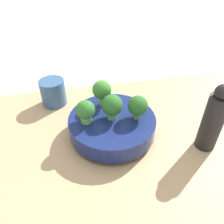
{
  "coord_description": "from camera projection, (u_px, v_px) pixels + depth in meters",
  "views": [
    {
      "loc": [
        -0.12,
        -0.43,
        0.48
      ],
      "look_at": [
        -0.03,
        0.03,
        0.12
      ],
      "focal_mm": 35.0,
      "sensor_mm": 36.0,
      "label": 1
    }
  ],
  "objects": [
    {
      "name": "ground_plane",
      "position": [
        124.0,
        149.0,
        0.65
      ],
      "size": [
        6.0,
        6.0,
        0.0
      ],
      "primitive_type": "plane",
      "color": "#ADA89E"
    },
    {
      "name": "broccoli_floret_left",
      "position": [
        86.0,
        111.0,
        0.56
      ],
      "size": [
        0.05,
        0.05,
        0.06
      ],
      "color": "#7AB256",
      "rests_on": "bowl"
    },
    {
      "name": "table",
      "position": [
        124.0,
        144.0,
        0.63
      ],
      "size": [
        1.17,
        0.61,
        0.04
      ],
      "color": "tan",
      "rests_on": "ground_plane"
    },
    {
      "name": "broccoli_floret_right",
      "position": [
        138.0,
        106.0,
        0.58
      ],
      "size": [
        0.05,
        0.05,
        0.07
      ],
      "color": "#609347",
      "rests_on": "bowl"
    },
    {
      "name": "broccoli_floret_center",
      "position": [
        112.0,
        106.0,
        0.57
      ],
      "size": [
        0.06,
        0.06,
        0.07
      ],
      "color": "#6BA34C",
      "rests_on": "bowl"
    },
    {
      "name": "cup",
      "position": [
        53.0,
        92.0,
        0.73
      ],
      "size": [
        0.08,
        0.08,
        0.09
      ],
      "color": "#33567F",
      "rests_on": "table"
    },
    {
      "name": "bowl",
      "position": [
        112.0,
        125.0,
        0.61
      ],
      "size": [
        0.24,
        0.24,
        0.06
      ],
      "color": "navy",
      "rests_on": "table"
    },
    {
      "name": "pepper_mill",
      "position": [
        213.0,
        120.0,
        0.55
      ],
      "size": [
        0.05,
        0.05,
        0.19
      ],
      "color": "black",
      "rests_on": "table"
    },
    {
      "name": "broccoli_floret_back",
      "position": [
        102.0,
        91.0,
        0.62
      ],
      "size": [
        0.05,
        0.05,
        0.08
      ],
      "color": "#7AB256",
      "rests_on": "bowl"
    }
  ]
}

